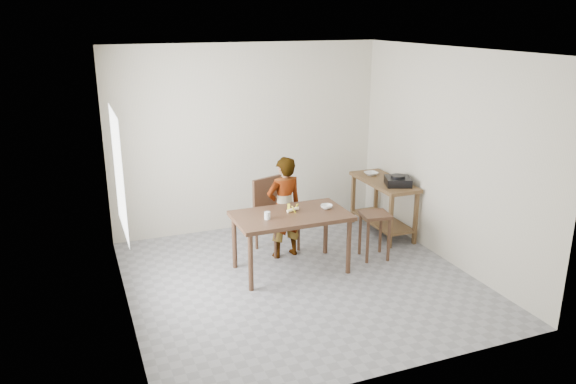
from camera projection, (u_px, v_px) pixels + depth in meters
name	position (u px, v px, depth m)	size (l,w,h in m)	color
floor	(300.00, 282.00, 6.78)	(4.00, 4.00, 0.04)	gray
ceiling	(302.00, 48.00, 5.95)	(4.00, 4.00, 0.04)	white
wall_back	(247.00, 138.00, 8.16)	(4.00, 0.04, 2.70)	beige
wall_front	(397.00, 235.00, 4.58)	(4.00, 0.04, 2.70)	beige
wall_left	(117.00, 192.00, 5.66)	(0.04, 4.00, 2.70)	beige
wall_right	(448.00, 157.00, 7.08)	(0.04, 4.00, 2.70)	beige
window_pane	(118.00, 173.00, 5.81)	(0.02, 1.10, 1.30)	white
dining_table	(291.00, 242.00, 6.93)	(1.40, 0.80, 0.75)	#442B1C
prep_counter	(383.00, 207.00, 8.14)	(0.50, 1.20, 0.80)	brown
child	(284.00, 207.00, 7.27)	(0.49, 0.32, 1.35)	silver
dining_chair	(277.00, 216.00, 7.51)	(0.47, 0.47, 0.98)	#442B1C
stool	(374.00, 236.00, 7.32)	(0.35, 0.35, 0.62)	#442B1C
glass_tumbler	(267.00, 216.00, 6.63)	(0.07, 0.07, 0.09)	silver
small_bowl	(327.00, 207.00, 7.00)	(0.15, 0.15, 0.05)	silver
banana	(293.00, 209.00, 6.88)	(0.19, 0.13, 0.07)	#E8C24E
serving_bowl	(371.00, 174.00, 8.26)	(0.19, 0.19, 0.05)	silver
gas_burner	(398.00, 181.00, 7.77)	(0.34, 0.34, 0.11)	black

